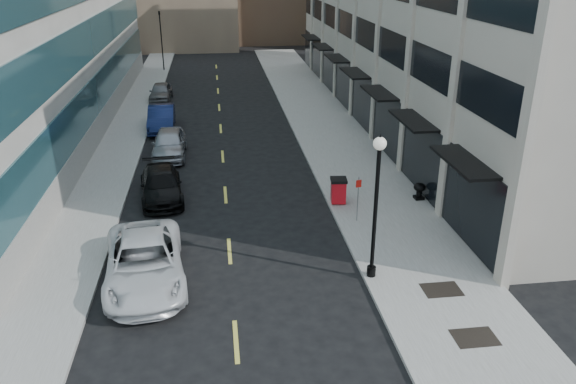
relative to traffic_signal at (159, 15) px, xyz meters
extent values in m
cube|color=gray|center=(13.00, -28.00, -5.64)|extent=(5.00, 80.00, 0.15)
cube|color=gray|center=(-1.00, -28.00, -5.64)|extent=(3.00, 80.00, 0.15)
cube|color=black|center=(15.52, -21.00, -3.72)|extent=(0.18, 46.00, 3.60)
cube|color=black|center=(15.53, -21.00, 0.78)|extent=(0.12, 46.00, 1.80)
cube|color=#BEB3A1|center=(15.50, -44.00, 3.28)|extent=(0.35, 0.60, 18.00)
cube|color=#BEB3A1|center=(15.50, -38.00, 3.28)|extent=(0.35, 0.60, 18.00)
cube|color=#BEB3A1|center=(15.50, -32.00, 3.28)|extent=(0.35, 0.60, 18.00)
cube|color=black|center=(14.85, -41.00, -1.82)|extent=(1.30, 4.00, 0.12)
cube|color=black|center=(14.85, -35.00, -1.82)|extent=(1.30, 4.00, 0.12)
cube|color=black|center=(14.85, -29.00, -1.82)|extent=(1.30, 4.00, 0.12)
cube|color=black|center=(14.85, -23.00, -1.82)|extent=(1.30, 4.00, 0.12)
cube|color=black|center=(14.85, -17.00, -1.82)|extent=(1.30, 4.00, 0.12)
cube|color=black|center=(14.85, -11.00, -1.82)|extent=(1.30, 4.00, 0.12)
cube|color=black|center=(14.85, -5.00, -1.82)|extent=(1.30, 4.00, 0.12)
cube|color=gray|center=(-2.46, -21.00, -4.82)|extent=(0.20, 46.00, 1.80)
cube|color=#28565F|center=(-2.47, -21.00, -2.72)|extent=(0.14, 45.60, 2.40)
cube|color=#28565F|center=(-2.47, -21.00, 0.78)|extent=(0.14, 45.60, 2.40)
cube|color=black|center=(13.10, -47.00, -5.56)|extent=(1.40, 1.00, 0.01)
cube|color=black|center=(13.10, -44.20, -5.56)|extent=(1.40, 1.00, 0.01)
cube|color=#D8CC4C|center=(5.50, -46.00, -5.71)|extent=(0.15, 2.20, 0.01)
cube|color=#D8CC4C|center=(5.50, -40.00, -5.71)|extent=(0.15, 2.20, 0.01)
cube|color=#D8CC4C|center=(5.50, -34.00, -5.71)|extent=(0.15, 2.20, 0.01)
cube|color=#D8CC4C|center=(5.50, -28.00, -5.71)|extent=(0.15, 2.20, 0.01)
cube|color=#D8CC4C|center=(5.50, -22.00, -5.71)|extent=(0.15, 2.20, 0.01)
cube|color=#D8CC4C|center=(5.50, -16.00, -5.71)|extent=(0.15, 2.20, 0.01)
cube|color=#D8CC4C|center=(5.50, -10.00, -5.71)|extent=(0.15, 2.20, 0.01)
cube|color=#D8CC4C|center=(5.50, -4.00, -5.71)|extent=(0.15, 2.20, 0.01)
cube|color=#D8CC4C|center=(5.50, 2.00, -5.71)|extent=(0.15, 2.20, 0.01)
cylinder|color=black|center=(0.00, 0.00, -2.72)|extent=(0.12, 0.12, 6.00)
imported|color=black|center=(0.00, 0.00, 0.27)|extent=(0.66, 0.66, 1.98)
imported|color=silver|center=(2.30, -42.00, -4.86)|extent=(3.49, 6.46, 1.72)
imported|color=black|center=(2.30, -34.00, -5.00)|extent=(2.58, 5.16, 1.44)
imported|color=#9FA2A8|center=(2.30, -27.54, -4.89)|extent=(1.97, 4.88, 1.66)
imported|color=#141F4D|center=(1.41, -21.65, -4.89)|extent=(1.91, 5.09, 1.66)
imported|color=slate|center=(0.70, -13.00, -4.98)|extent=(1.88, 4.37, 1.47)
cube|color=red|center=(10.99, -36.05, -4.95)|extent=(0.76, 0.76, 1.12)
cube|color=black|center=(10.99, -36.05, -4.36)|extent=(0.86, 0.86, 0.13)
cylinder|color=black|center=(10.76, -35.68, -5.45)|extent=(0.07, 0.25, 0.25)
cylinder|color=black|center=(11.21, -35.68, -5.45)|extent=(0.07, 0.25, 0.25)
cylinder|color=black|center=(10.80, -42.89, -5.38)|extent=(0.34, 0.34, 0.38)
cylinder|color=black|center=(10.80, -42.89, -2.90)|extent=(0.15, 0.15, 4.91)
sphere|color=silver|center=(10.80, -42.89, -0.28)|extent=(0.47, 0.47, 0.47)
cone|color=black|center=(10.80, -42.89, -0.01)|extent=(0.13, 0.13, 0.19)
cylinder|color=slate|center=(11.41, -38.16, -4.49)|extent=(0.04, 0.04, 2.16)
cube|color=red|center=(11.41, -38.18, -3.72)|extent=(0.25, 0.08, 0.34)
cube|color=black|center=(15.10, -36.12, -5.50)|extent=(0.47, 0.47, 0.13)
cylinder|color=black|center=(15.10, -36.12, -5.24)|extent=(0.28, 0.28, 0.44)
ellipsoid|color=black|center=(15.10, -36.12, -4.94)|extent=(0.61, 0.61, 0.43)
camera|label=1|loc=(5.25, -60.79, 5.77)|focal=35.00mm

